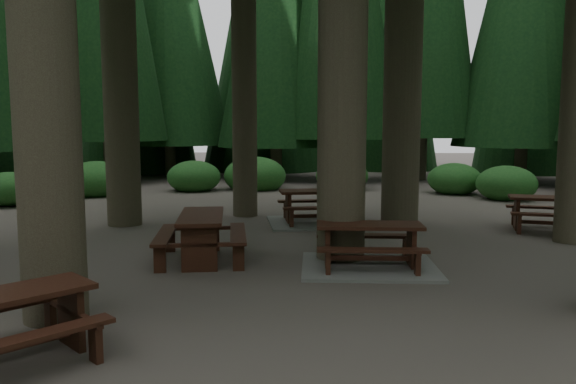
{
  "coord_description": "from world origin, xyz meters",
  "views": [
    {
      "loc": [
        0.38,
        -9.49,
        2.34
      ],
      "look_at": [
        -0.17,
        1.02,
        1.1
      ],
      "focal_mm": 35.0,
      "sensor_mm": 36.0,
      "label": 1
    }
  ],
  "objects_px": {
    "picnic_table_a": "(369,253)",
    "picnic_table_e": "(3,318)",
    "picnic_table_b": "(202,230)",
    "picnic_table_d": "(551,208)",
    "picnic_table_c": "(319,212)"
  },
  "relations": [
    {
      "from": "picnic_table_a",
      "to": "picnic_table_d",
      "type": "xyz_separation_m",
      "value": [
        4.37,
        3.58,
        0.26
      ]
    },
    {
      "from": "picnic_table_b",
      "to": "picnic_table_a",
      "type": "bearing_deg",
      "value": -106.21
    },
    {
      "from": "picnic_table_c",
      "to": "picnic_table_d",
      "type": "relative_size",
      "value": 1.31
    },
    {
      "from": "picnic_table_a",
      "to": "picnic_table_e",
      "type": "relative_size",
      "value": 1.03
    },
    {
      "from": "picnic_table_a",
      "to": "picnic_table_d",
      "type": "bearing_deg",
      "value": 38.95
    },
    {
      "from": "picnic_table_e",
      "to": "picnic_table_d",
      "type": "bearing_deg",
      "value": -5.26
    },
    {
      "from": "picnic_table_a",
      "to": "picnic_table_d",
      "type": "relative_size",
      "value": 1.08
    },
    {
      "from": "picnic_table_c",
      "to": "picnic_table_d",
      "type": "xyz_separation_m",
      "value": [
        5.18,
        -0.67,
        0.23
      ]
    },
    {
      "from": "picnic_table_b",
      "to": "picnic_table_e",
      "type": "xyz_separation_m",
      "value": [
        -1.05,
        -4.37,
        -0.06
      ]
    },
    {
      "from": "picnic_table_d",
      "to": "picnic_table_e",
      "type": "height_order",
      "value": "picnic_table_d"
    },
    {
      "from": "picnic_table_b",
      "to": "picnic_table_d",
      "type": "bearing_deg",
      "value": -74.89
    },
    {
      "from": "picnic_table_e",
      "to": "picnic_table_a",
      "type": "bearing_deg",
      "value": -2.13
    },
    {
      "from": "picnic_table_b",
      "to": "picnic_table_d",
      "type": "xyz_separation_m",
      "value": [
        7.24,
        3.2,
        -0.03
      ]
    },
    {
      "from": "picnic_table_d",
      "to": "picnic_table_a",
      "type": "bearing_deg",
      "value": -127.25
    },
    {
      "from": "picnic_table_c",
      "to": "picnic_table_d",
      "type": "bearing_deg",
      "value": -16.81
    }
  ]
}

